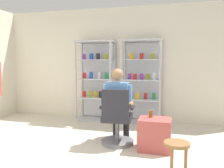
# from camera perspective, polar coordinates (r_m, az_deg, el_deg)

# --- Properties ---
(back_wall) EXTENTS (6.00, 0.10, 2.70)m
(back_wall) POSITION_cam_1_polar(r_m,az_deg,el_deg) (5.75, 2.16, 4.84)
(back_wall) COLOR silver
(back_wall) RESTS_ON ground
(display_cabinet_left) EXTENTS (0.90, 0.45, 1.90)m
(display_cabinet_left) POSITION_cam_1_polar(r_m,az_deg,el_deg) (5.69, -3.80, 0.93)
(display_cabinet_left) COLOR #B7B7BC
(display_cabinet_left) RESTS_ON ground
(display_cabinet_right) EXTENTS (0.90, 0.45, 1.90)m
(display_cabinet_right) POSITION_cam_1_polar(r_m,az_deg,el_deg) (5.43, 7.23, 0.68)
(display_cabinet_right) COLOR #B7B7BC
(display_cabinet_right) RESTS_ON ground
(office_chair) EXTENTS (0.58, 0.56, 0.96)m
(office_chair) POSITION_cam_1_polar(r_m,az_deg,el_deg) (4.02, 1.19, -9.16)
(office_chair) COLOR slate
(office_chair) RESTS_ON ground
(seated_shopkeeper) EXTENTS (0.51, 0.58, 1.29)m
(seated_shopkeeper) POSITION_cam_1_polar(r_m,az_deg,el_deg) (4.11, 1.59, -4.30)
(seated_shopkeeper) COLOR black
(seated_shopkeeper) RESTS_ON ground
(storage_crate) EXTENTS (0.50, 0.42, 0.51)m
(storage_crate) POSITION_cam_1_polar(r_m,az_deg,el_deg) (3.89, 10.28, -11.90)
(storage_crate) COLOR #B24C47
(storage_crate) RESTS_ON ground
(tea_glass) EXTENTS (0.06, 0.06, 0.11)m
(tea_glass) POSITION_cam_1_polar(r_m,az_deg,el_deg) (3.89, 9.36, -7.17)
(tea_glass) COLOR brown
(tea_glass) RESTS_ON storage_crate
(wooden_stool) EXTENTS (0.32, 0.32, 0.42)m
(wooden_stool) POSITION_cam_1_polar(r_m,az_deg,el_deg) (3.11, 15.40, -14.92)
(wooden_stool) COLOR olive
(wooden_stool) RESTS_ON ground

